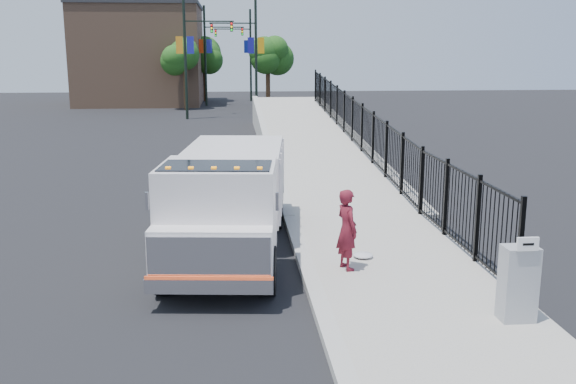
{
  "coord_description": "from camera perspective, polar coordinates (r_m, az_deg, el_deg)",
  "views": [
    {
      "loc": [
        -1.48,
        -12.42,
        4.43
      ],
      "look_at": [
        -0.21,
        2.0,
        1.24
      ],
      "focal_mm": 40.0,
      "sensor_mm": 36.0,
      "label": 1
    }
  ],
  "objects": [
    {
      "name": "building",
      "position": [
        56.92,
        -12.91,
        11.7
      ],
      "size": [
        10.0,
        10.0,
        8.0
      ],
      "primitive_type": "cube",
      "color": "#8C664C",
      "rests_on": "ground"
    },
    {
      "name": "light_pole_1",
      "position": [
        45.86,
        -3.25,
        12.34
      ],
      "size": [
        3.78,
        0.22,
        8.0
      ],
      "color": "black",
      "rests_on": "ground"
    },
    {
      "name": "tree_0",
      "position": [
        50.03,
        -9.15,
        11.71
      ],
      "size": [
        2.41,
        2.41,
        5.21
      ],
      "color": "#382314",
      "rests_on": "ground"
    },
    {
      "name": "debris",
      "position": [
        13.82,
        6.68,
        -5.59
      ],
      "size": [
        0.43,
        0.43,
        0.11
      ],
      "primitive_type": "ellipsoid",
      "color": "silver",
      "rests_on": "sidewalk"
    },
    {
      "name": "light_pole_0",
      "position": [
        43.12,
        -8.72,
        12.21
      ],
      "size": [
        3.77,
        0.22,
        8.0
      ],
      "color": "black",
      "rests_on": "ground"
    },
    {
      "name": "sidewalk",
      "position": [
        11.8,
        12.29,
        -9.6
      ],
      "size": [
        3.55,
        12.0,
        0.12
      ],
      "primitive_type": "cube",
      "color": "#9E998E",
      "rests_on": "ground"
    },
    {
      "name": "tree_2",
      "position": [
        58.51,
        -7.43,
        11.88
      ],
      "size": [
        2.97,
        2.97,
        5.48
      ],
      "color": "#382314",
      "rests_on": "ground"
    },
    {
      "name": "ground",
      "position": [
        13.27,
        1.67,
        -7.08
      ],
      "size": [
        120.0,
        120.0,
        0.0
      ],
      "primitive_type": "plane",
      "color": "black",
      "rests_on": "ground"
    },
    {
      "name": "iron_fence",
      "position": [
        25.18,
        6.55,
        4.3
      ],
      "size": [
        0.1,
        28.0,
        1.8
      ],
      "primitive_type": "cube",
      "color": "black",
      "rests_on": "ground"
    },
    {
      "name": "light_pole_2",
      "position": [
        53.71,
        -7.05,
        12.28
      ],
      "size": [
        3.77,
        0.22,
        8.0
      ],
      "color": "black",
      "rests_on": "ground"
    },
    {
      "name": "tree_1",
      "position": [
        51.2,
        -1.81,
        11.87
      ],
      "size": [
        2.4,
        2.4,
        5.2
      ],
      "color": "#382314",
      "rests_on": "ground"
    },
    {
      "name": "truck",
      "position": [
        14.08,
        -5.31,
        -0.28
      ],
      "size": [
        2.92,
        7.17,
        2.39
      ],
      "rotation": [
        0.0,
        0.0,
        -0.1
      ],
      "color": "black",
      "rests_on": "ground"
    },
    {
      "name": "worker",
      "position": [
        12.87,
        5.26,
        -3.34
      ],
      "size": [
        0.57,
        0.69,
        1.64
      ],
      "primitive_type": "imported",
      "rotation": [
        0.0,
        0.0,
        1.9
      ],
      "color": "maroon",
      "rests_on": "sidewalk"
    },
    {
      "name": "ramp",
      "position": [
        28.98,
        2.17,
        3.64
      ],
      "size": [
        3.95,
        24.06,
        3.19
      ],
      "primitive_type": "cube",
      "rotation": [
        0.06,
        0.0,
        0.0
      ],
      "color": "#9E998E",
      "rests_on": "ground"
    },
    {
      "name": "arrow_sign",
      "position": [
        10.72,
        20.54,
        -4.35
      ],
      "size": [
        0.35,
        0.04,
        0.22
      ],
      "primitive_type": "cube",
      "color": "white",
      "rests_on": "utility_cabinet"
    },
    {
      "name": "curb",
      "position": [
        11.38,
        2.86,
        -10.04
      ],
      "size": [
        0.3,
        12.0,
        0.16
      ],
      "primitive_type": "cube",
      "color": "#ADAAA3",
      "rests_on": "ground"
    },
    {
      "name": "utility_cabinet",
      "position": [
        11.13,
        19.77,
        -7.66
      ],
      "size": [
        0.55,
        0.4,
        1.25
      ],
      "primitive_type": "cube",
      "color": "gray",
      "rests_on": "sidewalk"
    },
    {
      "name": "light_pole_3",
      "position": [
        58.24,
        -3.65,
        12.35
      ],
      "size": [
        3.78,
        0.22,
        8.0
      ],
      "color": "black",
      "rests_on": "ground"
    }
  ]
}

